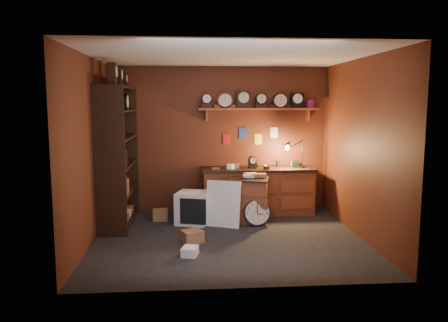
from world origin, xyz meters
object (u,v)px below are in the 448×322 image
shelving_unit (116,150)px  low_cabinet (249,198)px  big_round_clock (257,212)px  workbench (258,188)px

shelving_unit → low_cabinet: bearing=-1.5°
shelving_unit → big_round_clock: shelving_unit is taller
shelving_unit → low_cabinet: 2.38m
low_cabinet → shelving_unit: bearing=-168.3°
workbench → low_cabinet: (-0.25, -0.55, -0.06)m
workbench → low_cabinet: workbench is taller
low_cabinet → workbench: bearing=79.1°
shelving_unit → low_cabinet: (2.23, -0.06, -0.84)m
workbench → shelving_unit: bearing=-168.7°
low_cabinet → big_round_clock: bearing=-57.0°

